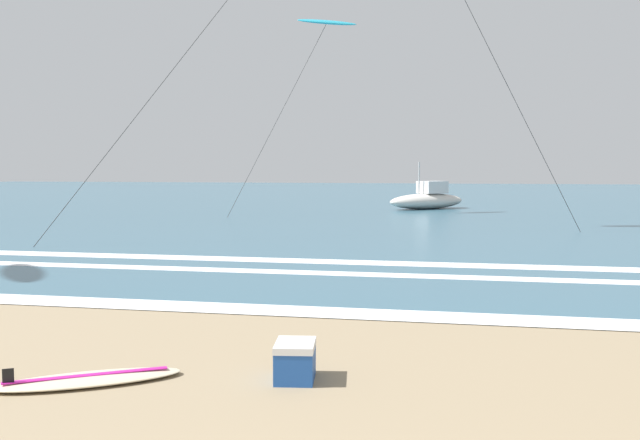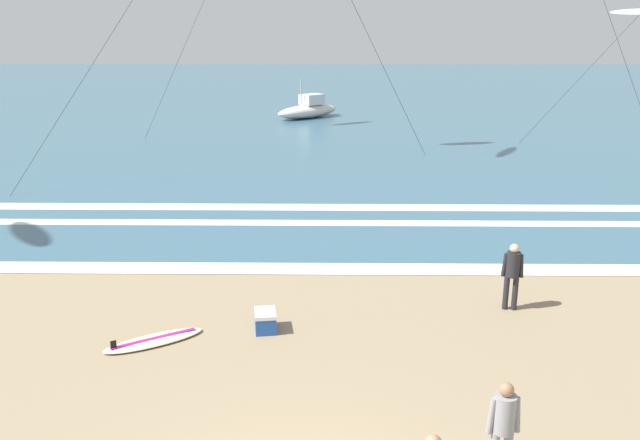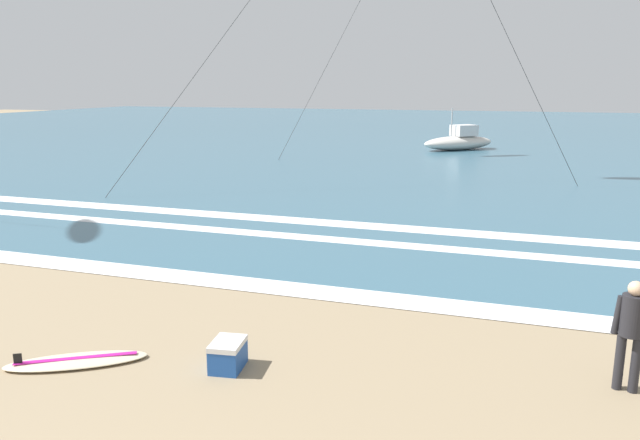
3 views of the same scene
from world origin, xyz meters
name	(u,v)px [view 2 (image 2 of 3)]	position (x,y,z in m)	size (l,w,h in m)	color
ocean_surface	(324,94)	(0.00, 54.38, 0.01)	(140.00, 90.00, 0.01)	#386075
wave_foam_shoreline	(295,269)	(-0.52, 9.78, 0.01)	(47.62, 0.86, 0.01)	white
wave_foam_mid_break	(305,223)	(-0.41, 14.00, 0.01)	(36.26, 0.64, 0.01)	white
wave_foam_outer_break	(279,207)	(-1.40, 15.92, 0.01)	(50.23, 0.87, 0.01)	white
surfer_right_near	(512,271)	(4.59, 7.27, 0.96)	(0.52, 0.32, 1.60)	#232328
surfer_left_near	(503,423)	(2.87, 1.29, 0.96)	(0.51, 0.32, 1.60)	gray
surfboard_left_pile	(154,340)	(-3.26, 5.51, 0.05)	(2.11, 1.61, 0.25)	beige
offshore_boat	(308,110)	(-1.05, 39.01, 0.55)	(4.93, 4.83, 2.70)	beige
cooler_box	(265,321)	(-0.98, 6.11, 0.22)	(0.53, 0.67, 0.44)	#1E4C9E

